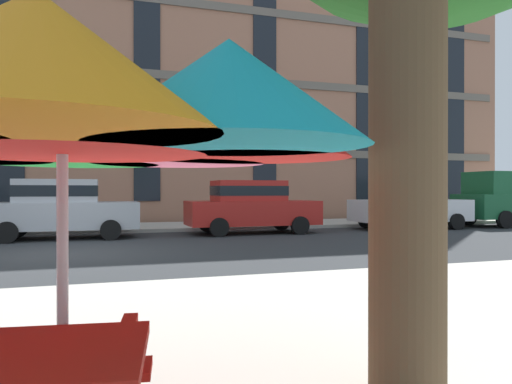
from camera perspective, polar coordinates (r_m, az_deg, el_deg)
The scene contains 7 objects.
ground_plane at distance 11.86m, azimuth -21.95°, elevation -6.86°, with size 120.00×120.00×0.00m, color #2D3033.
sidewalk_far at distance 18.61m, azimuth -20.38°, elevation -4.11°, with size 56.00×3.60×0.12m, color #B2ADA3.
apartment_building at distance 27.96m, azimuth -19.57°, elevation 17.13°, with size 42.11×12.08×19.20m.
sedan_silver at distance 15.50m, azimuth -22.21°, elevation -1.68°, with size 4.40×1.98×1.78m.
sedan_red at distance 16.16m, azimuth -0.60°, elevation -1.59°, with size 4.40×1.98×1.78m.
sedan_white at distance 18.95m, azimuth 17.74°, elevation -1.33°, with size 4.40×1.98×1.78m.
patio_umbrella at distance 2.78m, azimuth -22.06°, elevation 9.11°, with size 3.29×3.29×2.19m.
Camera 1 is at (0.88, -11.74, 1.46)m, focal length 33.61 mm.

